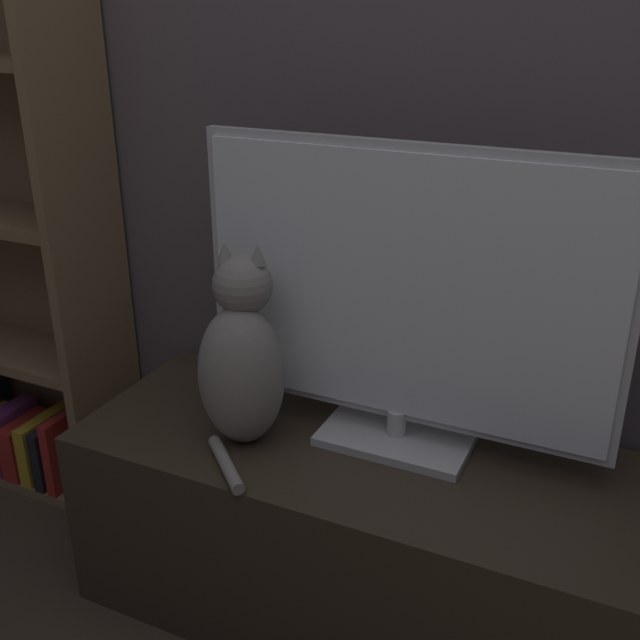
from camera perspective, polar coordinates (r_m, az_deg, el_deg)
name	(u,v)px	position (r m, az deg, el deg)	size (l,w,h in m)	color
wall_back	(479,48)	(1.67, 12.04, 19.64)	(4.80, 0.05, 2.60)	#564C51
tv_stand	(407,549)	(1.80, 6.68, -16.97)	(1.54, 0.51, 0.47)	#33281E
tv	(403,301)	(1.58, 6.35, 1.46)	(0.92, 0.20, 0.67)	#B7B7BC
cat	(242,361)	(1.65, -5.95, -3.15)	(0.23, 0.31, 0.46)	gray
bookshelf	(1,246)	(2.37, -23.14, 5.22)	(0.74, 0.28, 1.68)	brown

